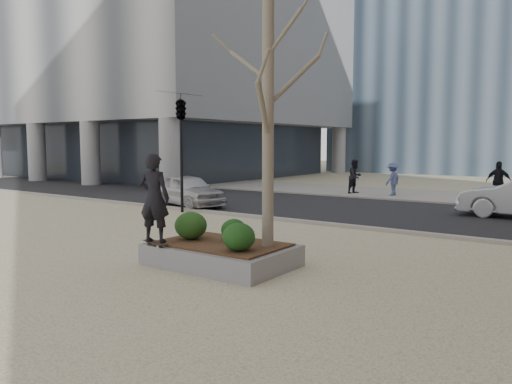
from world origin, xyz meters
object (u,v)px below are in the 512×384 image
Objects in this scene: planter at (221,255)px; skateboarder at (154,198)px; skateboard at (155,244)px; police_car at (188,190)px.

skateboarder reaches higher than planter.
skateboarder is at bearing 120.71° from skateboard.
planter is at bearing -117.34° from police_car.
planter is at bearing 55.33° from skateboard.
planter is 0.77× the size of police_car.
skateboard is at bearing -141.34° from planter.
planter is 3.85× the size of skateboard.
police_car reaches higher than skateboard.
police_car is (-6.39, 7.88, 0.20)m from skateboard.
skateboard is (-1.10, -0.88, 0.26)m from planter.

